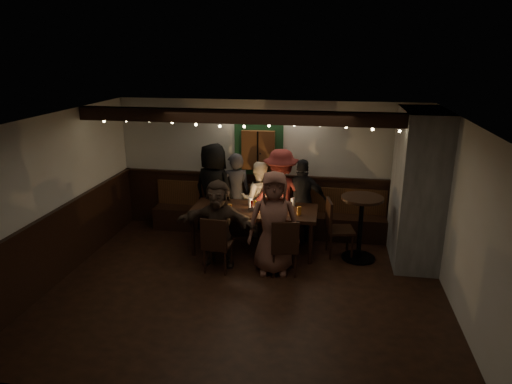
% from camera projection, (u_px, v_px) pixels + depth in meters
% --- Properties ---
extents(room, '(6.02, 5.01, 2.62)m').
position_uv_depth(room, '(322.00, 197.00, 7.87)').
color(room, black).
rests_on(room, ground).
extents(dining_table, '(2.24, 0.96, 0.97)m').
position_uv_depth(dining_table, '(254.00, 212.00, 8.14)').
color(dining_table, black).
rests_on(dining_table, ground).
extents(chair_near_left, '(0.46, 0.46, 0.96)m').
position_uv_depth(chair_near_left, '(216.00, 242.00, 7.37)').
color(chair_near_left, black).
rests_on(chair_near_left, ground).
extents(chair_near_right, '(0.51, 0.51, 0.96)m').
position_uv_depth(chair_near_right, '(284.00, 245.00, 7.26)').
color(chair_near_right, black).
rests_on(chair_near_right, ground).
extents(chair_end, '(0.54, 0.54, 1.03)m').
position_uv_depth(chair_end, '(335.00, 224.00, 8.00)').
color(chair_end, black).
rests_on(chair_end, ground).
extents(high_top, '(0.71, 0.71, 1.14)m').
position_uv_depth(high_top, '(361.00, 220.00, 7.81)').
color(high_top, black).
rests_on(high_top, ground).
extents(person_a, '(1.04, 0.86, 1.82)m').
position_uv_depth(person_a, '(214.00, 190.00, 8.84)').
color(person_a, black).
rests_on(person_a, ground).
extents(person_b, '(0.69, 0.55, 1.64)m').
position_uv_depth(person_b, '(235.00, 194.00, 8.87)').
color(person_b, '#29282E').
rests_on(person_b, ground).
extents(person_c, '(0.80, 0.67, 1.48)m').
position_uv_depth(person_c, '(259.00, 199.00, 8.84)').
color(person_c, beige).
rests_on(person_c, ground).
extents(person_d, '(1.26, 0.90, 1.76)m').
position_uv_depth(person_d, '(280.00, 195.00, 8.63)').
color(person_d, maroon).
rests_on(person_d, ground).
extents(person_e, '(0.95, 0.43, 1.59)m').
position_uv_depth(person_e, '(302.00, 200.00, 8.58)').
color(person_e, black).
rests_on(person_e, ground).
extents(person_f, '(1.42, 0.58, 1.49)m').
position_uv_depth(person_f, '(218.00, 223.00, 7.59)').
color(person_f, '#392B22').
rests_on(person_f, ground).
extents(person_g, '(0.91, 0.66, 1.71)m').
position_uv_depth(person_g, '(274.00, 223.00, 7.30)').
color(person_g, brown).
rests_on(person_g, ground).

